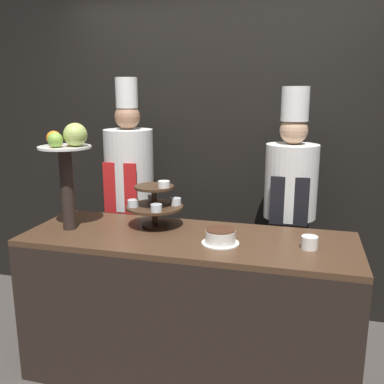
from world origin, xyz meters
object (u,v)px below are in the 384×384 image
object	(u,v)px
cake_round	(220,237)
chef_center_left	(290,204)
chef_left	(130,190)
cup_white	(310,243)
tiered_stand	(155,203)
fruit_pedestal	(68,157)

from	to	relation	value
cake_round	chef_center_left	xyz separation A→B (m)	(0.35, 0.73, 0.03)
cake_round	chef_left	distance (m)	1.13
chef_left	chef_center_left	world-z (taller)	chef_left
cup_white	chef_center_left	xyz separation A→B (m)	(-0.14, 0.68, 0.04)
cup_white	chef_left	distance (m)	1.51
tiered_stand	cake_round	xyz separation A→B (m)	(0.47, -0.21, -0.12)
cake_round	chef_left	bearing A→B (deg)	139.88
cup_white	fruit_pedestal	bearing A→B (deg)	-179.17
chef_left	chef_center_left	bearing A→B (deg)	0.01
tiered_stand	chef_center_left	bearing A→B (deg)	32.27
chef_left	chef_center_left	xyz separation A→B (m)	(1.21, 0.00, -0.03)
cup_white	chef_center_left	world-z (taller)	chef_center_left
cup_white	chef_left	world-z (taller)	chef_left
cake_round	cup_white	xyz separation A→B (m)	(0.49, 0.05, -0.01)
fruit_pedestal	chef_left	distance (m)	0.79
chef_left	chef_center_left	size ratio (longest dim) A/B	1.04
tiered_stand	chef_left	size ratio (longest dim) A/B	0.19
cup_white	chef_left	size ratio (longest dim) A/B	0.05
tiered_stand	chef_left	bearing A→B (deg)	127.32
fruit_pedestal	chef_center_left	bearing A→B (deg)	28.16
tiered_stand	fruit_pedestal	world-z (taller)	fruit_pedestal
fruit_pedestal	cake_round	bearing A→B (deg)	-1.52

